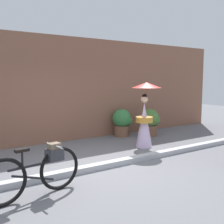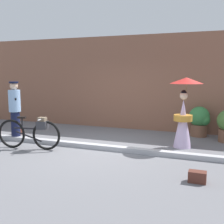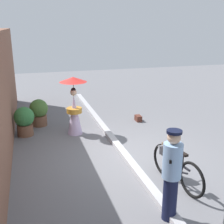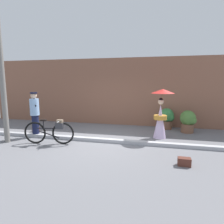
{
  "view_description": "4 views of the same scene",
  "coord_description": "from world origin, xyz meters",
  "px_view_note": "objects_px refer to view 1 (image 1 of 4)",
  "views": [
    {
      "loc": [
        -2.94,
        -4.9,
        1.93
      ],
      "look_at": [
        0.52,
        0.38,
        1.18
      ],
      "focal_mm": 43.18,
      "sensor_mm": 36.0,
      "label": 1
    },
    {
      "loc": [
        2.97,
        -6.64,
        1.97
      ],
      "look_at": [
        0.29,
        0.29,
        0.96
      ],
      "focal_mm": 45.62,
      "sensor_mm": 36.0,
      "label": 2
    },
    {
      "loc": [
        -6.61,
        2.31,
        3.42
      ],
      "look_at": [
        0.43,
        0.22,
        1.15
      ],
      "focal_mm": 45.38,
      "sensor_mm": 36.0,
      "label": 3
    },
    {
      "loc": [
        1.9,
        -6.42,
        2.12
      ],
      "look_at": [
        0.33,
        0.27,
        1.05
      ],
      "focal_mm": 30.93,
      "sensor_mm": 36.0,
      "label": 4
    }
  ],
  "objects_px": {
    "bicycle_near_officer": "(37,170)",
    "potted_plant_small": "(150,121)",
    "person_with_parasol": "(145,114)",
    "potted_plant_by_door": "(122,121)"
  },
  "relations": [
    {
      "from": "potted_plant_by_door",
      "to": "potted_plant_small",
      "type": "distance_m",
      "value": 0.97
    },
    {
      "from": "potted_plant_by_door",
      "to": "potted_plant_small",
      "type": "xyz_separation_m",
      "value": [
        0.84,
        -0.49,
        -0.0
      ]
    },
    {
      "from": "person_with_parasol",
      "to": "potted_plant_by_door",
      "type": "distance_m",
      "value": 1.65
    },
    {
      "from": "person_with_parasol",
      "to": "potted_plant_small",
      "type": "xyz_separation_m",
      "value": [
        1.15,
        1.06,
        -0.46
      ]
    },
    {
      "from": "person_with_parasol",
      "to": "potted_plant_small",
      "type": "relative_size",
      "value": 1.97
    },
    {
      "from": "bicycle_near_officer",
      "to": "person_with_parasol",
      "type": "xyz_separation_m",
      "value": [
        3.67,
        1.63,
        0.52
      ]
    },
    {
      "from": "bicycle_near_officer",
      "to": "potted_plant_small",
      "type": "relative_size",
      "value": 1.84
    },
    {
      "from": "potted_plant_small",
      "to": "bicycle_near_officer",
      "type": "bearing_deg",
      "value": -150.9
    },
    {
      "from": "bicycle_near_officer",
      "to": "potted_plant_small",
      "type": "height_order",
      "value": "potted_plant_small"
    },
    {
      "from": "person_with_parasol",
      "to": "potted_plant_small",
      "type": "distance_m",
      "value": 1.63
    }
  ]
}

